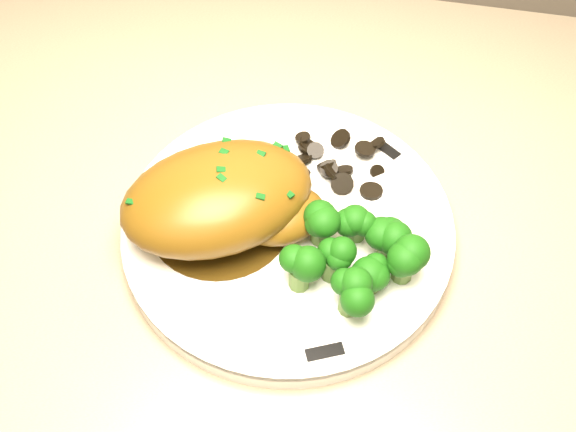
% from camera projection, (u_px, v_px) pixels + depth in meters
% --- Properties ---
extents(counter, '(2.00, 0.66, 0.99)m').
position_uv_depth(counter, '(133.00, 373.00, 0.98)').
color(counter, '#4C3C23').
rests_on(counter, ground).
extents(plate, '(0.35, 0.35, 0.02)m').
position_uv_depth(plate, '(288.00, 230.00, 0.59)').
color(plate, white).
rests_on(plate, counter).
extents(rim_accent_0, '(0.03, 0.02, 0.00)m').
position_uv_depth(rim_accent_0, '(386.00, 149.00, 0.63)').
color(rim_accent_0, black).
rests_on(rim_accent_0, plate).
extents(rim_accent_1, '(0.01, 0.03, 0.00)m').
position_uv_depth(rim_accent_1, '(154.00, 190.00, 0.60)').
color(rim_accent_1, black).
rests_on(rim_accent_1, plate).
extents(rim_accent_2, '(0.03, 0.02, 0.00)m').
position_uv_depth(rim_accent_2, '(325.00, 352.00, 0.51)').
color(rim_accent_2, black).
rests_on(rim_accent_2, plate).
extents(gravy_pool, '(0.12, 0.12, 0.00)m').
position_uv_depth(gravy_pool, '(220.00, 220.00, 0.58)').
color(gravy_pool, '#37250A').
rests_on(gravy_pool, plate).
extents(chicken_breast, '(0.19, 0.17, 0.06)m').
position_uv_depth(chicken_breast, '(225.00, 200.00, 0.56)').
color(chicken_breast, brown).
rests_on(chicken_breast, plate).
extents(mushroom_pile, '(0.08, 0.06, 0.02)m').
position_uv_depth(mushroom_pile, '(343.00, 164.00, 0.61)').
color(mushroom_pile, black).
rests_on(mushroom_pile, plate).
extents(broccoli_florets, '(0.10, 0.09, 0.04)m').
position_uv_depth(broccoli_florets, '(353.00, 255.00, 0.54)').
color(broccoli_florets, '#517331').
rests_on(broccoli_florets, plate).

